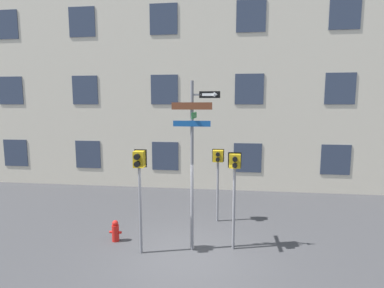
% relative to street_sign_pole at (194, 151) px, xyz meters
% --- Properties ---
extents(ground_plane, '(60.00, 60.00, 0.00)m').
position_rel_street_sign_pole_xyz_m(ground_plane, '(-0.14, -0.41, -2.88)').
color(ground_plane, '#38383A').
extents(building_facade, '(24.00, 0.63, 12.91)m').
position_rel_street_sign_pole_xyz_m(building_facade, '(-0.14, 6.49, 3.57)').
color(building_facade, beige).
rests_on(building_facade, ground_plane).
extents(street_sign_pole, '(1.31, 1.08, 4.78)m').
position_rel_street_sign_pole_xyz_m(street_sign_pole, '(0.00, 0.00, 0.00)').
color(street_sign_pole, slate).
rests_on(street_sign_pole, ground_plane).
extents(pedestrian_signal_left, '(0.34, 0.40, 2.93)m').
position_rel_street_sign_pole_xyz_m(pedestrian_signal_left, '(-1.44, -0.37, -0.60)').
color(pedestrian_signal_left, slate).
rests_on(pedestrian_signal_left, ground_plane).
extents(pedestrian_signal_right, '(0.37, 0.40, 2.81)m').
position_rel_street_sign_pole_xyz_m(pedestrian_signal_right, '(1.13, 0.18, -0.69)').
color(pedestrian_signal_right, slate).
rests_on(pedestrian_signal_right, ground_plane).
extents(pedestrian_signal_across, '(0.42, 0.40, 2.59)m').
position_rel_street_sign_pole_xyz_m(pedestrian_signal_across, '(0.59, 2.21, -0.82)').
color(pedestrian_signal_across, slate).
rests_on(pedestrian_signal_across, ground_plane).
extents(fire_hydrant, '(0.37, 0.21, 0.66)m').
position_rel_street_sign_pole_xyz_m(fire_hydrant, '(-2.43, 0.26, -2.57)').
color(fire_hydrant, red).
rests_on(fire_hydrant, ground_plane).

